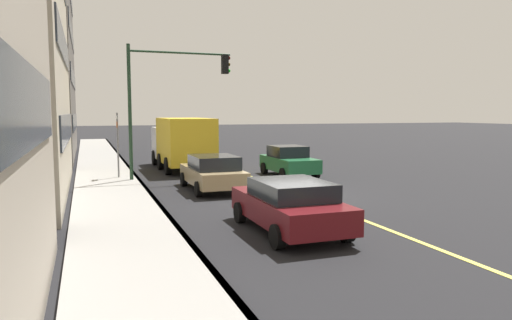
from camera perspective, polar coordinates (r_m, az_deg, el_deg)
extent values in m
plane|color=black|center=(18.80, 4.75, -4.08)|extent=(200.00, 200.00, 0.00)
cube|color=gray|center=(17.16, -16.47, -5.00)|extent=(80.00, 2.83, 0.15)
cube|color=slate|center=(17.28, -12.03, -4.81)|extent=(80.00, 0.16, 0.15)
cube|color=#D8CC4C|center=(18.80, 4.75, -4.06)|extent=(80.00, 0.16, 0.01)
cube|color=#262D38|center=(4.81, -27.98, 5.99)|extent=(11.78, 0.06, 1.10)
cube|color=#262D38|center=(20.43, -21.72, 3.55)|extent=(11.00, 0.06, 1.10)
cube|color=#262D38|center=(20.57, -22.06, 12.49)|extent=(11.00, 0.06, 1.10)
cube|color=#262D38|center=(37.46, -20.89, 4.32)|extent=(14.69, 0.06, 1.10)
cube|color=#262D38|center=(37.53, -21.07, 9.09)|extent=(14.69, 0.06, 1.10)
cube|color=#262D38|center=(37.86, -21.24, 13.81)|extent=(14.69, 0.06, 1.10)
cube|color=tan|center=(19.68, -5.26, -1.85)|extent=(4.30, 1.86, 0.61)
cube|color=black|center=(19.34, -5.06, -0.27)|extent=(2.19, 1.71, 0.54)
cylinder|color=black|center=(20.89, -8.65, -2.30)|extent=(0.60, 0.22, 0.60)
cylinder|color=black|center=(21.31, -3.84, -2.08)|extent=(0.60, 0.22, 0.60)
cylinder|color=black|center=(18.15, -6.91, -3.50)|extent=(0.60, 0.22, 0.60)
cylinder|color=black|center=(18.63, -1.43, -3.21)|extent=(0.60, 0.22, 0.60)
cube|color=#1E6038|center=(23.79, 3.98, -0.45)|extent=(3.84, 1.73, 0.67)
cube|color=black|center=(23.90, 3.81, 1.05)|extent=(1.76, 1.59, 0.55)
cylinder|color=black|center=(23.05, 7.17, -1.52)|extent=(0.60, 0.22, 0.60)
cylinder|color=black|center=(22.34, 3.30, -1.72)|extent=(0.60, 0.22, 0.60)
cylinder|color=black|center=(25.32, 4.57, -0.84)|extent=(0.60, 0.22, 0.60)
cylinder|color=black|center=(24.68, 0.99, -1.00)|extent=(0.60, 0.22, 0.60)
cube|color=#591116|center=(12.86, 3.99, -5.84)|extent=(4.35, 1.89, 0.65)
cube|color=black|center=(12.60, 4.33, -3.53)|extent=(2.24, 1.74, 0.46)
cylinder|color=black|center=(13.92, -1.94, -6.30)|extent=(0.60, 0.22, 0.60)
cylinder|color=black|center=(14.58, 5.04, -5.76)|extent=(0.60, 0.22, 0.60)
cylinder|color=black|center=(11.29, 2.59, -9.17)|extent=(0.60, 0.22, 0.60)
cylinder|color=black|center=(12.10, 10.82, -8.25)|extent=(0.60, 0.22, 0.60)
cube|color=silver|center=(29.55, -9.83, 2.12)|extent=(1.95, 2.43, 1.84)
cube|color=gold|center=(26.04, -8.48, 2.31)|extent=(4.87, 2.43, 2.43)
cylinder|color=black|center=(29.45, -12.03, 0.27)|extent=(0.90, 0.28, 0.90)
cylinder|color=black|center=(29.85, -7.60, 0.42)|extent=(0.90, 0.28, 0.90)
cylinder|color=black|center=(24.74, -10.52, -0.72)|extent=(0.90, 0.28, 0.90)
cylinder|color=black|center=(25.22, -5.30, -0.53)|extent=(0.90, 0.28, 0.90)
cylinder|color=black|center=(27.14, -11.36, -0.17)|extent=(0.90, 0.28, 0.90)
cylinder|color=black|center=(27.57, -6.57, -0.01)|extent=(0.90, 0.28, 0.90)
cylinder|color=#1E3823|center=(22.18, -14.87, 5.33)|extent=(0.16, 0.16, 6.22)
cylinder|color=#1E3823|center=(22.67, -8.99, 12.58)|extent=(0.10, 4.70, 0.10)
cube|color=black|center=(23.11, -3.75, 11.38)|extent=(0.28, 0.30, 0.90)
sphere|color=#360605|center=(23.19, -3.32, 12.11)|extent=(0.18, 0.18, 0.18)
sphere|color=#392905|center=(23.16, -3.32, 11.37)|extent=(0.18, 0.18, 0.18)
sphere|color=green|center=(23.13, -3.31, 10.63)|extent=(0.18, 0.18, 0.18)
cylinder|color=slate|center=(23.21, -16.22, 1.54)|extent=(0.08, 0.08, 3.18)
cube|color=white|center=(23.15, -16.37, 4.96)|extent=(0.60, 0.02, 0.20)
cube|color=#DB5919|center=(23.16, -16.35, 4.10)|extent=(0.44, 0.02, 0.28)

